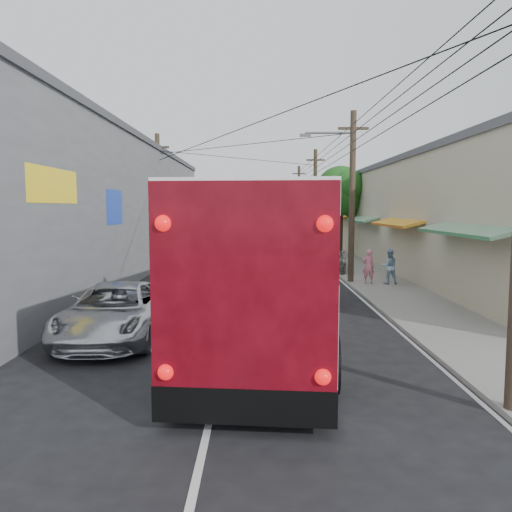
{
  "coord_description": "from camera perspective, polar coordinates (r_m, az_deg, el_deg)",
  "views": [
    {
      "loc": [
        0.81,
        -10.31,
        3.56
      ],
      "look_at": [
        0.75,
        7.75,
        1.82
      ],
      "focal_mm": 35.0,
      "sensor_mm": 36.0,
      "label": 1
    }
  ],
  "objects": [
    {
      "name": "pedestrian_far",
      "position": [
        23.44,
        14.97,
        -1.17
      ],
      "size": [
        0.78,
        0.61,
        1.59
      ],
      "primitive_type": "imported",
      "rotation": [
        0.0,
        0.0,
        3.13
      ],
      "color": "#8FAFD0",
      "rests_on": "sidewalk"
    },
    {
      "name": "coach_bus",
      "position": [
        14.5,
        1.77,
        -0.35
      ],
      "size": [
        4.18,
        14.15,
        4.02
      ],
      "rotation": [
        0.0,
        0.0,
        -0.09
      ],
      "color": "white",
      "rests_on": "ground"
    },
    {
      "name": "building_left",
      "position": [
        29.79,
        -18.11,
        5.4
      ],
      "size": [
        7.2,
        36.0,
        7.25
      ],
      "color": "gray",
      "rests_on": "ground"
    },
    {
      "name": "parked_car_far",
      "position": [
        44.2,
        4.06,
        1.89
      ],
      "size": [
        1.82,
        4.88,
        1.59
      ],
      "primitive_type": "imported",
      "rotation": [
        0.0,
        0.0,
        -0.03
      ],
      "color": "black",
      "rests_on": "ground"
    },
    {
      "name": "utility_poles",
      "position": [
        30.73,
        4.53,
        6.53
      ],
      "size": [
        11.8,
        45.28,
        8.0
      ],
      "color": "#473828",
      "rests_on": "ground"
    },
    {
      "name": "building_right",
      "position": [
        33.88,
        17.72,
        4.54
      ],
      "size": [
        7.09,
        40.0,
        6.25
      ],
      "color": "#B6AD90",
      "rests_on": "ground"
    },
    {
      "name": "sidewalk",
      "position": [
        31.03,
        10.75,
        -1.08
      ],
      "size": [
        3.0,
        80.0,
        0.12
      ],
      "primitive_type": "cube",
      "color": "slate",
      "rests_on": "ground"
    },
    {
      "name": "parked_car_mid",
      "position": [
        36.59,
        5.65,
        0.94
      ],
      "size": [
        2.12,
        4.15,
        1.35
      ],
      "primitive_type": "imported",
      "rotation": [
        0.0,
        0.0,
        -0.14
      ],
      "color": "#2B2A30",
      "rests_on": "ground"
    },
    {
      "name": "street_tree",
      "position": [
        36.84,
        9.73,
        7.14
      ],
      "size": [
        4.4,
        4.0,
        6.6
      ],
      "color": "#3F2B19",
      "rests_on": "ground"
    },
    {
      "name": "jeepney",
      "position": [
        14.22,
        -15.77,
        -6.13
      ],
      "size": [
        2.64,
        5.43,
        1.49
      ],
      "primitive_type": "imported",
      "rotation": [
        0.0,
        0.0,
        0.03
      ],
      "color": "silver",
      "rests_on": "ground"
    },
    {
      "name": "pedestrian_near",
      "position": [
        23.38,
        12.72,
        -1.17
      ],
      "size": [
        0.58,
        0.38,
        1.56
      ],
      "primitive_type": "imported",
      "rotation": [
        0.0,
        0.0,
        3.13
      ],
      "color": "pink",
      "rests_on": "sidewalk"
    },
    {
      "name": "parked_suv",
      "position": [
        28.69,
        7.77,
        -0.06
      ],
      "size": [
        2.87,
        5.81,
        1.62
      ],
      "primitive_type": "imported",
      "rotation": [
        0.0,
        0.0,
        -0.11
      ],
      "color": "#919198",
      "rests_on": "ground"
    },
    {
      "name": "ground",
      "position": [
        10.93,
        -4.18,
        -13.51
      ],
      "size": [
        120.0,
        120.0,
        0.0
      ],
      "primitive_type": "plane",
      "color": "black",
      "rests_on": "ground"
    }
  ]
}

